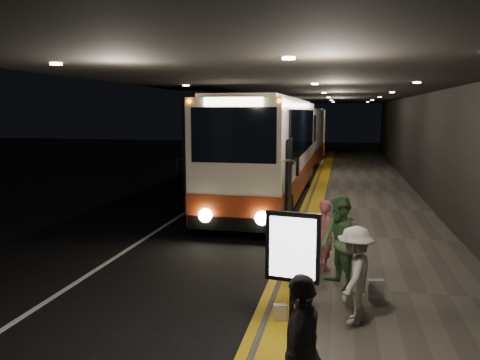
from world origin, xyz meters
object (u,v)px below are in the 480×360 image
(passenger_waiting_green, at_px, (340,242))
(bag_plain, at_px, (280,312))
(bag_polka, at_px, (375,289))
(coach_second, at_px, (294,142))
(passenger_waiting_grey, at_px, (302,353))
(stanchion_post, at_px, (302,247))
(coach_main, at_px, (269,155))
(info_sign, at_px, (293,249))
(passenger_waiting_white, at_px, (355,275))
(coach_third, at_px, (309,133))
(passenger_boarding, at_px, (326,234))

(passenger_waiting_green, xyz_separation_m, bag_plain, (-0.95, -1.75, -0.79))
(passenger_waiting_green, distance_m, bag_polka, 1.10)
(bag_polka, xyz_separation_m, bag_plain, (-1.64, -1.36, -0.04))
(coach_second, height_order, bag_plain, coach_second)
(passenger_waiting_grey, distance_m, stanchion_post, 5.26)
(coach_second, distance_m, bag_plain, 21.16)
(coach_main, distance_m, stanchion_post, 8.95)
(coach_main, relative_size, info_sign, 6.83)
(passenger_waiting_green, distance_m, passenger_waiting_white, 1.56)
(passenger_waiting_white, distance_m, bag_plain, 1.41)
(coach_third, bearing_deg, passenger_boarding, -88.55)
(passenger_boarding, height_order, stanchion_post, passenger_boarding)
(passenger_waiting_grey, relative_size, stanchion_post, 1.65)
(passenger_boarding, relative_size, stanchion_post, 1.43)
(passenger_waiting_green, bearing_deg, coach_third, 153.15)
(coach_main, xyz_separation_m, info_sign, (2.13, -11.27, -0.51))
(coach_second, distance_m, info_sign, 21.22)
(coach_second, distance_m, passenger_waiting_green, 19.49)
(coach_main, distance_m, passenger_waiting_white, 11.44)
(passenger_boarding, bearing_deg, coach_main, -7.09)
(coach_main, xyz_separation_m, passenger_waiting_green, (2.88, -9.42, -0.86))
(coach_second, xyz_separation_m, passenger_boarding, (2.59, -18.12, -0.88))
(coach_second, xyz_separation_m, bag_polka, (3.59, -19.65, -1.48))
(coach_main, relative_size, coach_third, 1.07)
(passenger_waiting_grey, bearing_deg, coach_second, -173.29)
(coach_second, xyz_separation_m, passenger_waiting_white, (3.16, -20.79, -0.84))
(passenger_boarding, distance_m, stanchion_post, 0.64)
(bag_plain, distance_m, info_sign, 1.17)
(coach_main, relative_size, coach_second, 1.08)
(bag_polka, relative_size, bag_plain, 1.27)
(passenger_waiting_white, relative_size, bag_polka, 4.59)
(passenger_waiting_green, bearing_deg, coach_second, 156.66)
(coach_main, xyz_separation_m, passenger_waiting_white, (3.14, -10.95, -0.97))
(passenger_waiting_white, relative_size, info_sign, 0.86)
(coach_third, relative_size, bag_polka, 34.00)
(coach_main, bearing_deg, passenger_waiting_green, -72.71)
(coach_third, height_order, stanchion_post, coach_third)
(passenger_waiting_white, xyz_separation_m, bag_polka, (0.43, 1.14, -0.64))
(coach_main, distance_m, passenger_waiting_grey, 14.10)
(bag_polka, bearing_deg, passenger_waiting_green, 150.21)
(coach_second, xyz_separation_m, info_sign, (2.15, -21.11, -0.37))
(coach_second, relative_size, stanchion_post, 11.06)
(coach_second, distance_m, coach_third, 13.48)
(coach_main, distance_m, bag_polka, 10.57)
(info_sign, bearing_deg, passenger_waiting_grey, -73.89)
(passenger_waiting_green, bearing_deg, passenger_waiting_white, -22.26)
(coach_main, xyz_separation_m, passenger_waiting_grey, (2.50, -13.85, -0.90))
(passenger_waiting_grey, bearing_deg, passenger_waiting_white, 168.17)
(coach_third, height_order, passenger_boarding, coach_third)
(passenger_boarding, xyz_separation_m, bag_polka, (1.01, -1.53, -0.60))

